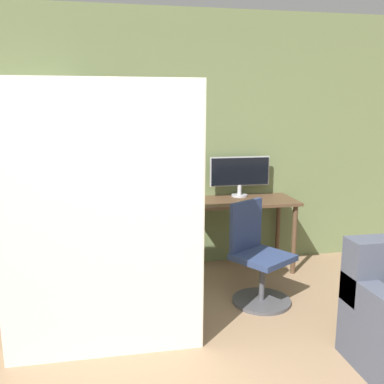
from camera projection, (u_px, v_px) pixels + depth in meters
name	position (u px, v px, depth m)	size (l,w,h in m)	color
wall_back	(145.00, 142.00, 4.47)	(8.00, 0.06, 2.70)	#6B7A4C
desk	(241.00, 211.00, 4.49)	(1.14, 0.56, 0.76)	brown
monitor	(240.00, 173.00, 4.59)	(0.66, 0.17, 0.43)	#B7B7BC
office_chair	(258.00, 263.00, 3.79)	(0.61, 0.61, 0.90)	#4C4C51
bookshelf	(30.00, 186.00, 4.22)	(0.79, 0.26, 1.88)	beige
mattress_near	(103.00, 222.00, 2.88)	(1.36, 0.31, 1.91)	silver
mattress_far	(104.00, 212.00, 3.17)	(1.36, 0.30, 1.90)	silver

